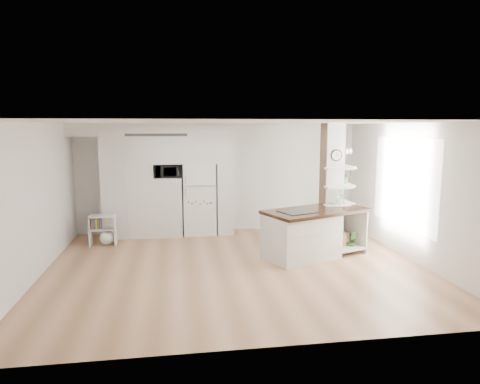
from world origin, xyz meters
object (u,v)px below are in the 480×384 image
at_px(kitchen_island, 306,233).
at_px(floor_plant_a, 352,241).
at_px(refrigerator, 199,199).
at_px(bookshelf, 104,232).

distance_m(kitchen_island, floor_plant_a, 1.13).
distance_m(refrigerator, bookshelf, 2.35).
bearing_deg(kitchen_island, floor_plant_a, -10.48).
height_order(kitchen_island, bookshelf, kitchen_island).
bearing_deg(bookshelf, refrigerator, 16.97).
distance_m(refrigerator, kitchen_island, 3.06).
xyz_separation_m(refrigerator, bookshelf, (-2.17, -0.71, -0.58)).
bearing_deg(refrigerator, kitchen_island, -48.41).
relative_size(refrigerator, floor_plant_a, 3.78).
bearing_deg(refrigerator, floor_plant_a, -33.68).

